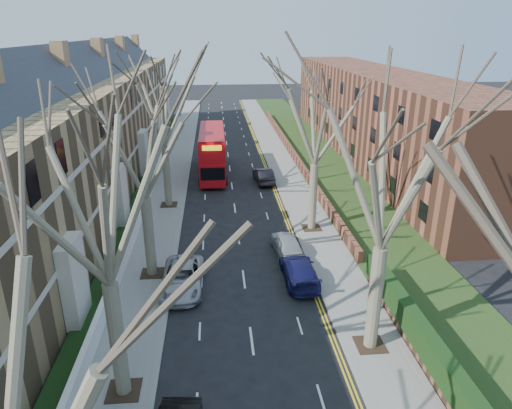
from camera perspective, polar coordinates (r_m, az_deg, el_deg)
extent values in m
cube|color=slate|center=(50.96, -10.08, 4.35)|extent=(3.00, 102.00, 0.12)
cube|color=slate|center=(51.31, 3.43, 4.76)|extent=(3.00, 102.00, 0.12)
cube|color=olive|center=(43.54, -21.65, 7.05)|extent=(9.00, 78.00, 10.00)
cube|color=#292B32|center=(42.63, -22.76, 14.86)|extent=(4.67, 78.00, 4.67)
cube|color=beige|center=(42.85, -15.65, 5.47)|extent=(0.12, 78.00, 0.35)
cube|color=beige|center=(42.09, -16.13, 10.06)|extent=(0.12, 78.00, 0.35)
cube|color=brown|center=(56.77, 14.70, 10.84)|extent=(8.00, 54.00, 10.00)
cube|color=brown|center=(55.24, 4.58, 6.47)|extent=(0.35, 54.00, 0.90)
cube|color=white|center=(43.41, -13.08, 1.92)|extent=(0.30, 78.00, 1.00)
cube|color=#233C16|center=(52.13, 8.34, 4.94)|extent=(6.00, 102.00, 0.06)
cylinder|color=#68604A|center=(20.04, -16.95, -15.91)|extent=(0.64, 0.64, 5.25)
cube|color=#2D2116|center=(21.68, -16.17, -21.44)|extent=(1.40, 1.40, 0.05)
cylinder|color=#68604A|center=(28.58, -13.22, -3.97)|extent=(0.64, 0.64, 5.07)
cube|color=#2D2116|center=(29.72, -12.82, -8.38)|extent=(1.40, 1.40, 0.05)
cylinder|color=#68604A|center=(39.68, -11.07, 3.50)|extent=(0.60, 0.60, 5.25)
cube|color=#2D2116|center=(40.53, -10.81, -0.02)|extent=(1.40, 1.40, 0.05)
cylinder|color=#68604A|center=(22.41, 14.64, -11.33)|extent=(0.64, 0.64, 5.25)
cube|color=#2D2116|center=(23.88, 14.04, -16.63)|extent=(1.40, 1.40, 0.05)
cylinder|color=#68604A|center=(34.56, 7.13, 0.92)|extent=(0.60, 0.60, 5.07)
cube|color=#2D2116|center=(35.51, 6.95, -2.90)|extent=(1.40, 1.40, 0.05)
cube|color=#AD0C13|center=(48.40, -5.43, 5.43)|extent=(2.57, 11.17, 2.23)
cube|color=#AD0C13|center=(47.87, -5.52, 7.88)|extent=(2.57, 10.61, 2.03)
cube|color=black|center=(48.28, -5.45, 5.95)|extent=(2.59, 10.28, 0.91)
cube|color=black|center=(47.85, -5.53, 8.00)|extent=(2.59, 10.05, 0.91)
imported|color=#A9A9AE|center=(27.70, -9.20, -9.03)|extent=(2.54, 5.25, 1.44)
imported|color=#16174E|center=(28.25, 5.44, -8.23)|extent=(2.01, 4.86, 1.40)
imported|color=#9A9FA3|center=(31.40, 3.87, -4.96)|extent=(2.03, 4.36, 1.45)
imported|color=black|center=(45.82, 0.95, 3.66)|extent=(1.94, 4.59, 1.47)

